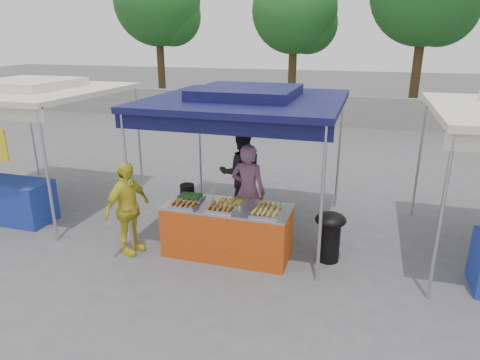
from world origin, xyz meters
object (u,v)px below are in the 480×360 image
(vendor_table, at_px, (227,230))
(customer_person, at_px, (127,209))
(wok_burner, at_px, (330,232))
(helper_man, at_px, (241,172))
(cooking_pot, at_px, (187,189))
(vendor_woman, at_px, (248,192))

(vendor_table, distance_m, customer_person, 1.63)
(wok_burner, xyz_separation_m, helper_man, (-1.85, 1.37, 0.39))
(vendor_table, bearing_deg, customer_person, -165.70)
(vendor_table, xyz_separation_m, helper_man, (-0.26, 1.64, 0.45))
(customer_person, bearing_deg, cooking_pot, -26.94)
(wok_burner, height_order, helper_man, helper_man)
(vendor_table, bearing_deg, cooking_pot, 156.22)
(wok_burner, relative_size, vendor_woman, 0.48)
(cooking_pot, bearing_deg, wok_burner, -2.23)
(vendor_woman, bearing_deg, helper_man, -61.20)
(cooking_pot, bearing_deg, vendor_table, -23.78)
(vendor_table, distance_m, vendor_woman, 0.84)
(cooking_pot, xyz_separation_m, wok_burner, (2.43, -0.09, -0.44))
(cooking_pot, bearing_deg, vendor_woman, 19.41)
(wok_burner, relative_size, helper_man, 0.46)
(cooking_pot, relative_size, customer_person, 0.16)
(vendor_table, distance_m, cooking_pot, 1.04)
(cooking_pot, relative_size, helper_man, 0.14)
(vendor_table, bearing_deg, wok_burner, 9.82)
(vendor_table, height_order, customer_person, customer_person)
(vendor_table, xyz_separation_m, cooking_pot, (-0.84, 0.37, 0.50))
(vendor_table, bearing_deg, helper_man, 99.11)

